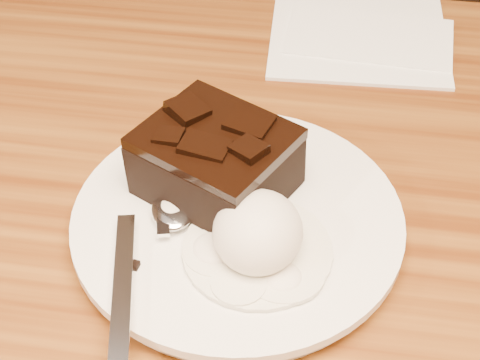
# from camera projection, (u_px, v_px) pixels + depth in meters

# --- Properties ---
(plate) EXTENTS (0.22, 0.22, 0.02)m
(plate) POSITION_uv_depth(u_px,v_px,m) (238.00, 225.00, 0.50)
(plate) COLOR white
(plate) RESTS_ON dining_table
(brownie) EXTENTS (0.12, 0.11, 0.04)m
(brownie) POSITION_uv_depth(u_px,v_px,m) (216.00, 165.00, 0.50)
(brownie) COLOR black
(brownie) RESTS_ON plate
(ice_cream_scoop) EXTENTS (0.05, 0.06, 0.05)m
(ice_cream_scoop) POSITION_uv_depth(u_px,v_px,m) (258.00, 232.00, 0.46)
(ice_cream_scoop) COLOR white
(ice_cream_scoop) RESTS_ON plate
(melt_puddle) EXTENTS (0.09, 0.09, 0.00)m
(melt_puddle) POSITION_uv_depth(u_px,v_px,m) (257.00, 251.00, 0.47)
(melt_puddle) COLOR white
(melt_puddle) RESTS_ON plate
(spoon) EXTENTS (0.07, 0.17, 0.01)m
(spoon) POSITION_uv_depth(u_px,v_px,m) (173.00, 210.00, 0.49)
(spoon) COLOR silver
(spoon) RESTS_ON plate
(napkin) EXTENTS (0.16, 0.16, 0.01)m
(napkin) POSITION_uv_depth(u_px,v_px,m) (358.00, 32.00, 0.68)
(napkin) COLOR white
(napkin) RESTS_ON dining_table
(crumb_a) EXTENTS (0.01, 0.01, 0.00)m
(crumb_a) POSITION_uv_depth(u_px,v_px,m) (135.00, 265.00, 0.46)
(crumb_a) COLOR black
(crumb_a) RESTS_ON plate
(crumb_b) EXTENTS (0.01, 0.01, 0.00)m
(crumb_b) POSITION_uv_depth(u_px,v_px,m) (248.00, 236.00, 0.48)
(crumb_b) COLOR black
(crumb_b) RESTS_ON plate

